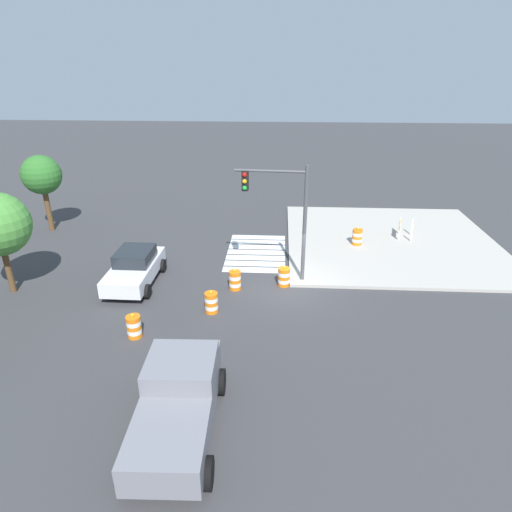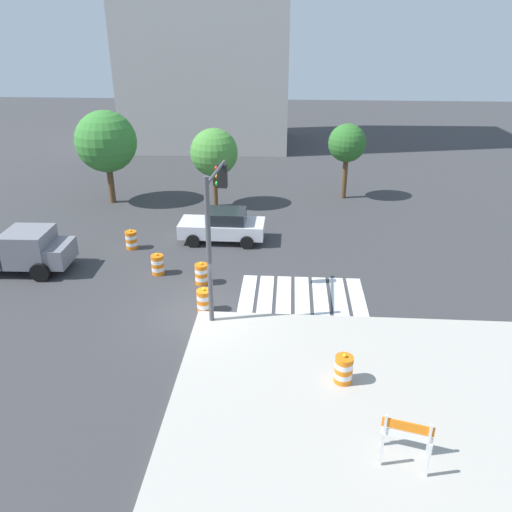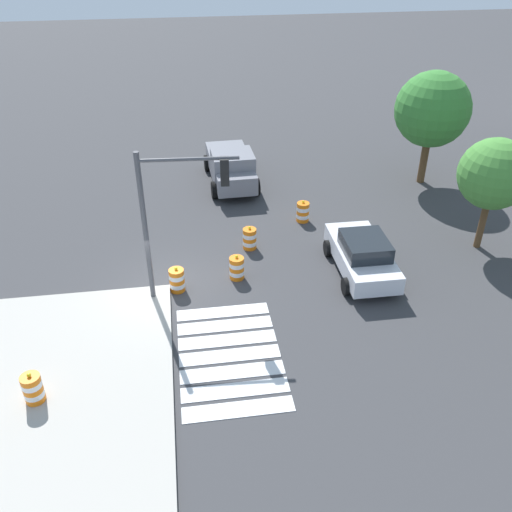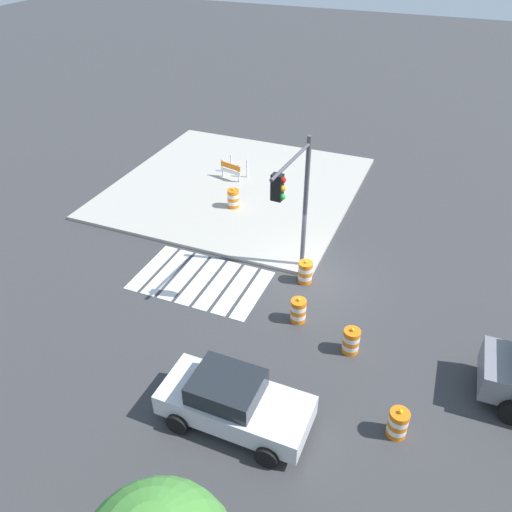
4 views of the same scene
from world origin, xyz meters
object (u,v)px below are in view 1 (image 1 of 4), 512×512
(traffic_barrel_near_corner, at_px, (284,277))
(traffic_barrel_crosswalk_end, at_px, (134,326))
(construction_barricade, at_px, (402,228))
(pickup_truck, at_px, (179,398))
(traffic_barrel_median_far, at_px, (235,280))
(traffic_light_pole, at_px, (280,203))
(sports_car, at_px, (135,267))
(traffic_barrel_on_sidewalk, at_px, (357,237))
(street_tree_streetside_far, at_px, (42,176))
(traffic_barrel_median_near, at_px, (211,302))

(traffic_barrel_near_corner, height_order, traffic_barrel_crosswalk_end, same)
(construction_barricade, bearing_deg, pickup_truck, 146.60)
(pickup_truck, distance_m, construction_barricade, 18.17)
(traffic_barrel_crosswalk_end, height_order, traffic_barrel_median_far, same)
(traffic_barrel_median_far, xyz_separation_m, traffic_light_pole, (0.95, -2.01, 3.46))
(sports_car, bearing_deg, construction_barricade, -65.39)
(traffic_barrel_near_corner, xyz_separation_m, traffic_barrel_on_sidewalk, (4.98, -4.16, 0.15))
(sports_car, bearing_deg, traffic_light_pole, -84.84)
(traffic_barrel_near_corner, distance_m, traffic_light_pole, 3.50)
(sports_car, xyz_separation_m, construction_barricade, (6.43, -14.05, -0.09))
(sports_car, distance_m, traffic_barrel_near_corner, 7.07)
(sports_car, height_order, traffic_barrel_median_far, sports_car)
(traffic_barrel_median_far, xyz_separation_m, street_tree_streetside_far, (7.12, 12.28, 3.01))
(sports_car, bearing_deg, traffic_barrel_on_sidewalk, -65.51)
(traffic_barrel_near_corner, height_order, construction_barricade, construction_barricade)
(traffic_barrel_crosswalk_end, bearing_deg, traffic_barrel_median_far, -40.47)
(pickup_truck, height_order, construction_barricade, pickup_truck)
(sports_car, distance_m, traffic_barrel_median_far, 4.82)
(sports_car, xyz_separation_m, traffic_barrel_crosswalk_end, (-4.42, -1.31, -0.36))
(sports_car, xyz_separation_m, street_tree_streetside_far, (6.78, 7.49, 2.65))
(traffic_barrel_near_corner, xyz_separation_m, construction_barricade, (6.30, -6.99, 0.27))
(traffic_barrel_median_far, distance_m, street_tree_streetside_far, 14.51)
(traffic_barrel_crosswalk_end, bearing_deg, construction_barricade, -49.57)
(pickup_truck, distance_m, traffic_barrel_near_corner, 9.38)
(street_tree_streetside_far, bearing_deg, traffic_barrel_crosswalk_end, -141.83)
(sports_car, xyz_separation_m, traffic_light_pole, (0.61, -6.80, 3.10))
(sports_car, distance_m, construction_barricade, 15.45)
(traffic_barrel_on_sidewalk, relative_size, traffic_light_pole, 0.19)
(street_tree_streetside_far, bearing_deg, traffic_barrel_median_far, -120.11)
(traffic_barrel_median_near, bearing_deg, sports_car, 58.65)
(traffic_barrel_near_corner, relative_size, construction_barricade, 0.73)
(traffic_barrel_median_far, xyz_separation_m, construction_barricade, (6.77, -9.26, 0.27))
(traffic_barrel_crosswalk_end, relative_size, traffic_barrel_median_near, 1.00)
(traffic_barrel_on_sidewalk, relative_size, construction_barricade, 0.73)
(traffic_light_pole, height_order, street_tree_streetside_far, traffic_light_pole)
(pickup_truck, distance_m, traffic_light_pole, 10.18)
(traffic_barrel_crosswalk_end, bearing_deg, traffic_barrel_near_corner, -51.63)
(traffic_barrel_near_corner, bearing_deg, traffic_barrel_on_sidewalk, -39.88)
(traffic_barrel_crosswalk_end, xyz_separation_m, street_tree_streetside_far, (11.20, 8.80, 3.01))
(pickup_truck, xyz_separation_m, traffic_barrel_median_far, (8.40, -0.74, -0.52))
(traffic_barrel_median_near, relative_size, traffic_light_pole, 0.19)
(traffic_light_pole, bearing_deg, traffic_barrel_median_near, 137.44)
(traffic_barrel_crosswalk_end, distance_m, traffic_barrel_on_sidewalk, 13.75)
(traffic_barrel_median_far, bearing_deg, construction_barricade, -53.81)
(traffic_barrel_median_near, xyz_separation_m, traffic_barrel_median_far, (2.10, -0.79, 0.00))
(traffic_barrel_on_sidewalk, distance_m, construction_barricade, 3.13)
(traffic_barrel_crosswalk_end, distance_m, traffic_barrel_median_far, 5.36)
(pickup_truck, relative_size, traffic_barrel_median_far, 5.11)
(traffic_barrel_median_near, relative_size, construction_barricade, 0.73)
(traffic_barrel_median_far, relative_size, traffic_light_pole, 0.19)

